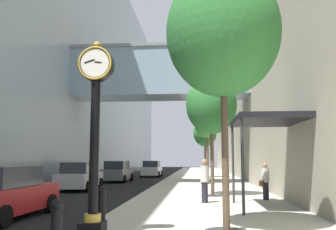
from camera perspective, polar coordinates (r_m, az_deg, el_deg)
ground_plane at (r=28.65m, az=-1.16°, el=-10.88°), size 110.00×110.00×0.00m
sidewalk_right at (r=31.48m, az=5.63°, el=-10.37°), size 6.74×80.00×0.14m
building_block_left at (r=35.78m, az=-18.48°, el=9.83°), size 22.54×80.00×24.23m
building_block_right at (r=35.40m, az=18.72°, el=16.78°), size 9.00×80.00×31.99m
street_clock at (r=8.56m, az=-11.72°, el=-1.83°), size 0.84×0.55×4.63m
bollard_second at (r=7.24m, az=-17.51°, el=-16.63°), size 0.24×0.24×1.04m
bollard_third at (r=10.14m, az=-10.68°, el=-13.97°), size 0.24×0.24×1.04m
street_tree_near at (r=9.67m, az=8.81°, el=12.92°), size 2.99×2.99×6.81m
street_tree_mid_near at (r=17.80m, az=6.99°, el=1.54°), size 2.53×2.53×5.90m
street_tree_mid_far at (r=26.25m, az=6.32°, el=-1.51°), size 1.83×1.83×5.40m
street_tree_far at (r=34.74m, az=5.98°, el=-2.97°), size 2.26×2.26×5.55m
pedestrian_walking at (r=16.30m, az=15.41°, el=-10.14°), size 0.52×0.46×1.60m
pedestrian_by_clock at (r=14.81m, az=5.91°, el=-10.28°), size 0.41×0.41×1.76m
storefront_awning at (r=13.59m, az=15.47°, el=-1.05°), size 2.40×3.60×3.30m
car_white_near at (r=37.86m, az=-2.63°, el=-8.70°), size 2.02×4.08×1.69m
car_red_mid at (r=12.83m, az=-24.97°, el=-11.37°), size 2.15×4.39×1.68m
car_silver_far at (r=22.99m, az=-13.99°, el=-9.58°), size 2.15×4.75×1.70m
car_grey_trailing at (r=30.07m, az=-8.16°, el=-9.04°), size 2.10×4.18×1.73m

